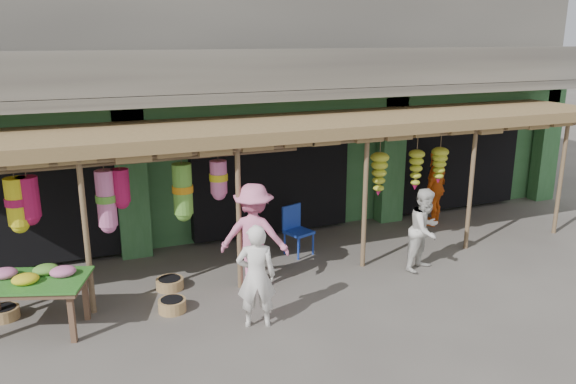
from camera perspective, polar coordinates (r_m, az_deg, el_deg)
name	(u,v)px	position (r m, az deg, el deg)	size (l,w,h in m)	color
ground	(312,270)	(10.89, 2.43, -7.91)	(80.00, 80.00, 0.00)	#514C47
building	(233,76)	(14.58, -5.66, 11.66)	(16.40, 6.80, 7.00)	gray
awning	(288,131)	(10.81, 0.05, 6.20)	(14.00, 2.70, 2.79)	brown
flower_table	(31,282)	(9.28, -24.63, -8.32)	(1.88, 1.46, 0.99)	brown
blue_chair	(296,227)	(11.50, 0.80, -3.59)	(0.62, 0.62, 1.01)	#1937A5
basket_left	(4,313)	(10.15, -26.86, -10.92)	(0.46, 0.46, 0.19)	olive
basket_mid	(170,284)	(10.31, -11.91, -9.10)	(0.49, 0.49, 0.19)	olive
basket_right	(172,305)	(9.50, -11.68, -11.22)	(0.45, 0.45, 0.21)	#926844
person_front	(256,276)	(8.61, -3.25, -8.54)	(0.60, 0.39, 1.64)	white
person_right	(425,230)	(10.96, 13.75, -3.73)	(0.78, 0.61, 1.60)	silver
person_vendor	(435,187)	(13.61, 14.74, 0.49)	(1.08, 0.45, 1.84)	orange
person_shopper	(254,236)	(9.88, -3.47, -4.51)	(1.23, 0.70, 1.90)	pink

